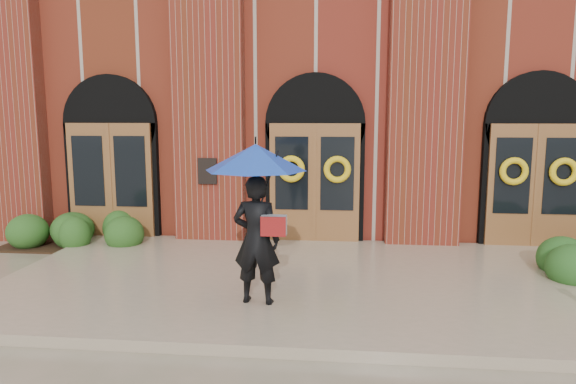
# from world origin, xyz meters

# --- Properties ---
(ground) EXTENTS (90.00, 90.00, 0.00)m
(ground) POSITION_xyz_m (0.00, 0.00, 0.00)
(ground) COLOR gray
(ground) RESTS_ON ground
(landing) EXTENTS (10.00, 5.30, 0.15)m
(landing) POSITION_xyz_m (0.00, 0.15, 0.07)
(landing) COLOR tan
(landing) RESTS_ON ground
(church_building) EXTENTS (16.20, 12.53, 7.00)m
(church_building) POSITION_xyz_m (0.00, 8.78, 3.50)
(church_building) COLOR maroon
(church_building) RESTS_ON ground
(man_with_umbrella) EXTENTS (1.55, 1.55, 2.27)m
(man_with_umbrella) POSITION_xyz_m (-0.62, -1.08, 1.74)
(man_with_umbrella) COLOR black
(man_with_umbrella) RESTS_ON landing
(hedge_wall_left) EXTENTS (2.73, 1.09, 0.70)m
(hedge_wall_left) POSITION_xyz_m (-5.20, 2.20, 0.35)
(hedge_wall_left) COLOR #244B19
(hedge_wall_left) RESTS_ON ground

